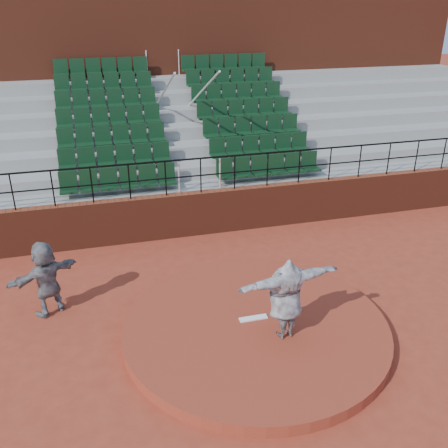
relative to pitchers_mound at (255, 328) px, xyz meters
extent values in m
plane|color=maroon|center=(0.00, 0.00, -0.12)|extent=(90.00, 90.00, 0.00)
cylinder|color=maroon|center=(0.00, 0.00, 0.00)|extent=(5.50, 5.50, 0.25)
cube|color=white|center=(0.00, 0.15, 0.14)|extent=(0.60, 0.15, 0.03)
cube|color=maroon|center=(0.00, 5.00, 0.53)|extent=(24.00, 0.30, 1.30)
cylinder|color=black|center=(0.00, 5.00, 2.17)|extent=(24.00, 0.05, 0.05)
cylinder|color=black|center=(0.00, 5.00, 1.68)|extent=(24.00, 0.04, 0.04)
cylinder|color=black|center=(-5.00, 5.00, 1.67)|extent=(0.04, 0.04, 1.00)
cylinder|color=black|center=(-4.00, 5.00, 1.67)|extent=(0.04, 0.04, 1.00)
cylinder|color=black|center=(-3.00, 5.00, 1.67)|extent=(0.04, 0.04, 1.00)
cylinder|color=black|center=(-2.00, 5.00, 1.67)|extent=(0.04, 0.04, 1.00)
cylinder|color=black|center=(-1.00, 5.00, 1.67)|extent=(0.04, 0.04, 1.00)
cylinder|color=black|center=(0.00, 5.00, 1.67)|extent=(0.04, 0.04, 1.00)
cylinder|color=black|center=(1.00, 5.00, 1.67)|extent=(0.04, 0.04, 1.00)
cylinder|color=black|center=(2.00, 5.00, 1.67)|extent=(0.04, 0.04, 1.00)
cylinder|color=black|center=(3.00, 5.00, 1.67)|extent=(0.04, 0.04, 1.00)
cylinder|color=black|center=(4.00, 5.00, 1.67)|extent=(0.04, 0.04, 1.00)
cylinder|color=black|center=(5.00, 5.00, 1.67)|extent=(0.04, 0.04, 1.00)
cylinder|color=black|center=(6.00, 5.00, 1.67)|extent=(0.04, 0.04, 1.00)
cylinder|color=black|center=(7.00, 5.00, 1.67)|extent=(0.04, 0.04, 1.00)
cylinder|color=black|center=(8.00, 5.00, 1.67)|extent=(0.04, 0.04, 1.00)
cube|color=gray|center=(0.00, 5.58, 0.53)|extent=(24.00, 0.85, 1.30)
cube|color=black|center=(-2.25, 5.59, 1.54)|extent=(3.30, 0.48, 0.72)
cube|color=black|center=(2.25, 5.59, 1.54)|extent=(3.30, 0.48, 0.72)
cube|color=gray|center=(0.00, 6.43, 0.73)|extent=(24.00, 0.85, 1.70)
cube|color=black|center=(-2.25, 6.44, 1.94)|extent=(3.30, 0.48, 0.72)
cube|color=black|center=(2.25, 6.44, 1.94)|extent=(3.30, 0.48, 0.72)
cube|color=gray|center=(0.00, 7.28, 0.93)|extent=(24.00, 0.85, 2.10)
cube|color=black|center=(-2.25, 7.29, 2.33)|extent=(3.30, 0.48, 0.72)
cube|color=black|center=(2.25, 7.29, 2.33)|extent=(3.30, 0.48, 0.72)
cube|color=gray|center=(0.00, 8.12, 1.12)|extent=(24.00, 0.85, 2.50)
cube|color=black|center=(-2.25, 8.13, 2.73)|extent=(3.30, 0.48, 0.72)
cube|color=black|center=(2.25, 8.13, 2.73)|extent=(3.30, 0.48, 0.72)
cube|color=gray|center=(0.00, 8.97, 1.33)|extent=(24.00, 0.85, 2.90)
cube|color=black|center=(-2.25, 8.98, 3.14)|extent=(3.30, 0.48, 0.72)
cube|color=black|center=(2.25, 8.98, 3.14)|extent=(3.30, 0.48, 0.72)
cube|color=gray|center=(0.00, 9.82, 1.52)|extent=(24.00, 0.85, 3.30)
cube|color=black|center=(-2.25, 9.83, 3.53)|extent=(3.30, 0.48, 0.72)
cube|color=black|center=(2.25, 9.83, 3.53)|extent=(3.30, 0.48, 0.72)
cube|color=gray|center=(0.00, 10.68, 1.73)|extent=(24.00, 0.85, 3.70)
cube|color=black|center=(-2.25, 10.69, 3.94)|extent=(3.30, 0.48, 0.72)
cube|color=black|center=(2.25, 10.69, 3.94)|extent=(3.30, 0.48, 0.72)
cylinder|color=silver|center=(-0.60, 8.12, 3.28)|extent=(0.06, 5.97, 2.46)
cylinder|color=silver|center=(0.60, 8.12, 3.28)|extent=(0.06, 5.97, 2.46)
cube|color=maroon|center=(0.00, 12.60, 3.43)|extent=(24.00, 3.00, 7.10)
imported|color=black|center=(0.42, -0.52, 0.99)|extent=(2.18, 0.86, 1.73)
imported|color=black|center=(-4.15, 1.93, 0.74)|extent=(1.65, 1.24, 1.73)
camera|label=1|loc=(-2.88, -8.06, 6.34)|focal=40.00mm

